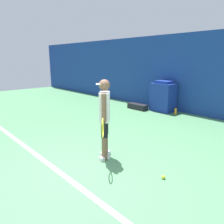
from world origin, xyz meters
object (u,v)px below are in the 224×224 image
at_px(covered_chair, 163,97).
at_px(water_bottle, 176,111).
at_px(tennis_ball, 163,177).
at_px(tennis_player, 105,116).
at_px(equipment_bag, 138,107).

height_order(covered_chair, water_bottle, covered_chair).
bearing_deg(tennis_ball, covered_chair, 125.33).
height_order(tennis_player, water_bottle, tennis_player).
bearing_deg(equipment_bag, tennis_ball, -43.96).
relative_size(covered_chair, water_bottle, 4.55).
distance_m(covered_chair, equipment_bag, 1.10).
xyz_separation_m(covered_chair, water_bottle, (0.67, -0.13, -0.45)).
distance_m(tennis_player, water_bottle, 4.50).
xyz_separation_m(tennis_player, water_bottle, (-1.02, 4.31, -0.78)).
xyz_separation_m(equipment_bag, water_bottle, (1.52, 0.39, 0.01)).
bearing_deg(covered_chair, tennis_ball, -54.67).
height_order(tennis_player, tennis_ball, tennis_player).
xyz_separation_m(tennis_player, equipment_bag, (-2.54, 3.92, -0.80)).
distance_m(tennis_player, equipment_bag, 4.74).
xyz_separation_m(tennis_player, covered_chair, (-1.69, 4.44, -0.33)).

